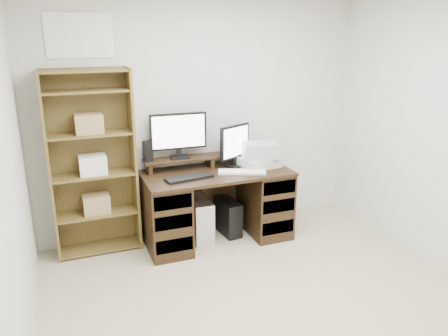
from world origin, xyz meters
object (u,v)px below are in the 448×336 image
monitor_wide (178,133)px  monitor_small (235,144)px  desk (217,204)px  bookshelf (92,162)px  printer (260,162)px  tower_black (228,217)px  tower_silver (200,219)px

monitor_wide → monitor_small: 0.60m
desk → bookshelf: bearing=169.8°
bookshelf → monitor_wide: bearing=1.5°
monitor_small → bookshelf: size_ratio=0.24×
printer → bookshelf: bearing=162.1°
printer → tower_black: printer is taller
monitor_small → tower_silver: monitor_small is taller
monitor_small → bookshelf: bookshelf is taller
printer → tower_black: (-0.33, 0.08, -0.61)m
desk → bookshelf: 1.32m
printer → bookshelf: size_ratio=0.22×
monitor_small → bookshelf: 1.44m
printer → tower_black: bearing=156.4°
tower_silver → tower_black: 0.32m
monitor_wide → tower_black: monitor_wide is taller
monitor_small → tower_silver: size_ratio=1.00×
desk → printer: size_ratio=3.79×
tower_black → bookshelf: size_ratio=0.22×
monitor_small → printer: size_ratio=1.11×
monitor_wide → tower_black: 1.07m
monitor_wide → tower_silver: size_ratio=1.32×
tower_black → bookshelf: bearing=168.8°
bookshelf → tower_black: bearing=-5.9°
printer → monitor_small: bearing=144.8°
tower_black → tower_silver: bearing=174.2°
desk → printer: bearing=-0.2°
desk → printer: printer is taller
desk → monitor_small: size_ratio=3.40×
bookshelf → tower_silver: bearing=-7.6°
tower_silver → tower_black: size_ratio=1.13×
monitor_wide → bookshelf: 0.89m
monitor_wide → printer: monitor_wide is taller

